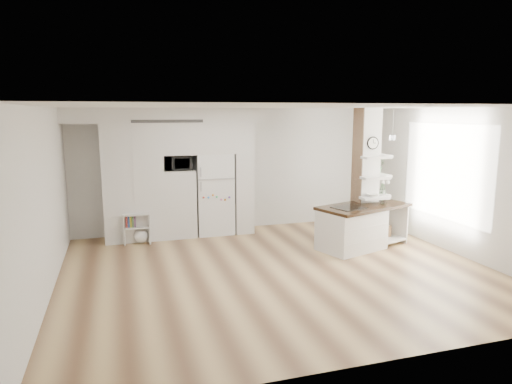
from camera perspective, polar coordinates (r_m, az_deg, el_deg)
floor at (r=7.76m, az=2.77°, el=-9.76°), size 7.00×6.00×0.01m
room at (r=7.34m, az=2.90°, el=4.00°), size 7.04×6.04×2.72m
cabinet_wall at (r=9.66m, az=-10.73°, el=3.19°), size 4.00×0.71×2.70m
refrigerator at (r=9.91m, az=-5.31°, el=-0.20°), size 0.78×0.69×1.75m
column at (r=9.45m, az=14.18°, el=1.96°), size 0.69×0.90×2.70m
window at (r=9.39m, az=22.62°, el=2.37°), size 0.00×2.40×2.40m
pendant_light at (r=8.19m, az=13.87°, el=6.19°), size 0.12×0.12×0.10m
kitchen_island at (r=9.05m, az=12.36°, el=-4.21°), size 2.03×1.41×1.40m
bookshelf at (r=9.51m, az=-14.48°, el=-4.61°), size 0.55×0.35×0.62m
floor_plant_a at (r=10.28m, az=15.86°, el=-3.64°), size 0.29×0.24×0.53m
floor_plant_b at (r=10.92m, az=13.39°, el=-2.77°), size 0.33×0.33×0.52m
microwave at (r=9.63m, az=-9.69°, el=3.58°), size 0.54×0.37×0.30m
shelf_plant at (r=9.70m, az=14.99°, el=3.16°), size 0.27×0.23×0.30m
decor_bowl at (r=9.27m, az=14.41°, el=-0.39°), size 0.22×0.22×0.05m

